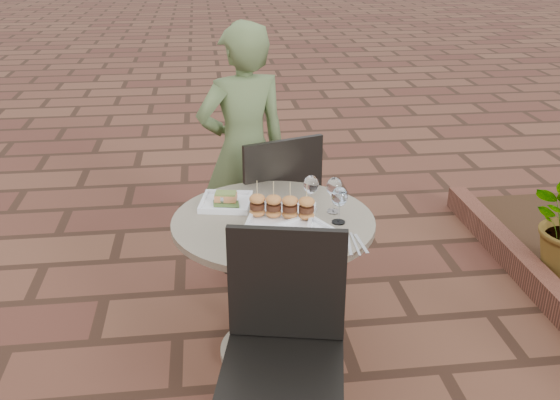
{
  "coord_description": "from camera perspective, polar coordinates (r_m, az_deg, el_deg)",
  "views": [
    {
      "loc": [
        -0.22,
        -2.25,
        1.92
      ],
      "look_at": [
        0.09,
        0.22,
        0.82
      ],
      "focal_mm": 40.0,
      "sensor_mm": 36.0,
      "label": 1
    }
  ],
  "objects": [
    {
      "name": "cafe_table",
      "position": [
        2.87,
        -0.6,
        -6.17
      ],
      "size": [
        0.9,
        0.9,
        0.73
      ],
      "color": "gray",
      "rests_on": "ground"
    },
    {
      "name": "cutlery_set",
      "position": [
        2.56,
        6.88,
        -4.0
      ],
      "size": [
        0.09,
        0.2,
        0.0
      ],
      "primitive_type": null,
      "rotation": [
        0.0,
        0.0,
        -0.0
      ],
      "color": "silver",
      "rests_on": "cafe_table"
    },
    {
      "name": "chair_near",
      "position": [
        2.33,
        0.39,
        -12.17
      ],
      "size": [
        0.52,
        0.52,
        0.93
      ],
      "rotation": [
        0.0,
        0.0,
        -0.21
      ],
      "color": "black",
      "rests_on": "ground"
    },
    {
      "name": "wine_glass_far",
      "position": [
        2.79,
        4.98,
        1.12
      ],
      "size": [
        0.07,
        0.07,
        0.17
      ],
      "color": "white",
      "rests_on": "cafe_table"
    },
    {
      "name": "ground",
      "position": [
        2.97,
        -1.17,
        -16.51
      ],
      "size": [
        60.0,
        60.0,
        0.0
      ],
      "primitive_type": "plane",
      "color": "brown",
      "rests_on": "ground"
    },
    {
      "name": "plate_tuna",
      "position": [
        2.61,
        2.19,
        -2.96
      ],
      "size": [
        0.31,
        0.31,
        0.03
      ],
      "rotation": [
        0.0,
        0.0,
        0.47
      ],
      "color": "white",
      "rests_on": "cafe_table"
    },
    {
      "name": "chair_far",
      "position": [
        3.37,
        -0.48,
        -0.13
      ],
      "size": [
        0.56,
        0.56,
        0.93
      ],
      "rotation": [
        0.0,
        0.0,
        3.46
      ],
      "color": "black",
      "rests_on": "ground"
    },
    {
      "name": "plate_salmon",
      "position": [
        2.9,
        -4.96,
        -0.11
      ],
      "size": [
        0.27,
        0.27,
        0.06
      ],
      "rotation": [
        0.0,
        0.0,
        -0.19
      ],
      "color": "white",
      "rests_on": "cafe_table"
    },
    {
      "name": "plate_sliders",
      "position": [
        2.73,
        0.16,
        -1.01
      ],
      "size": [
        0.34,
        0.34,
        0.18
      ],
      "rotation": [
        0.0,
        0.0,
        -0.27
      ],
      "color": "white",
      "rests_on": "cafe_table"
    },
    {
      "name": "wine_glass_right",
      "position": [
        2.69,
        5.46,
        0.22
      ],
      "size": [
        0.07,
        0.07,
        0.17
      ],
      "color": "white",
      "rests_on": "cafe_table"
    },
    {
      "name": "diner",
      "position": [
        3.57,
        -3.36,
        4.4
      ],
      "size": [
        0.61,
        0.49,
        1.47
      ],
      "primitive_type": "imported",
      "rotation": [
        0.0,
        0.0,
        3.42
      ],
      "color": "#4E6035",
      "rests_on": "ground"
    },
    {
      "name": "wine_glass_mid",
      "position": [
        2.81,
        2.85,
        1.34
      ],
      "size": [
        0.07,
        0.07,
        0.16
      ],
      "color": "white",
      "rests_on": "cafe_table"
    },
    {
      "name": "steel_ramekin",
      "position": [
        2.9,
        -5.22,
        0.04
      ],
      "size": [
        0.08,
        0.08,
        0.05
      ],
      "primitive_type": "cylinder",
      "rotation": [
        0.0,
        0.0,
        0.16
      ],
      "color": "silver",
      "rests_on": "cafe_table"
    }
  ]
}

